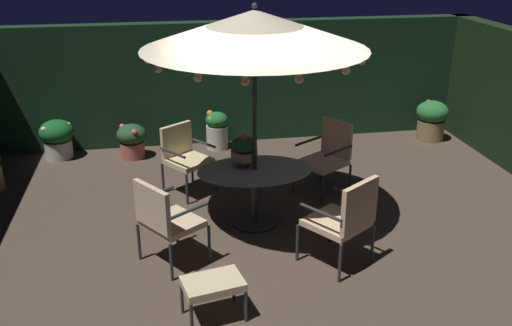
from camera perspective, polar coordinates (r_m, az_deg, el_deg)
The scene contains 14 objects.
ground_plane at distance 7.28m, azimuth 1.54°, elevation -6.41°, with size 8.60×7.00×0.02m, color #48392E.
hedge_backdrop_rear at distance 9.99m, azimuth -2.24°, elevation 8.18°, with size 8.60×0.30×2.10m, color black.
patio_dining_table at distance 7.12m, azimuth -0.12°, elevation -1.96°, with size 1.44×1.01×0.74m.
patio_umbrella at distance 6.57m, azimuth -0.14°, elevation 13.30°, with size 2.63×2.63×2.76m.
centerpiece_planter at distance 7.08m, azimuth -1.21°, elevation 1.44°, with size 0.34×0.34×0.41m.
patio_chair_north at distance 6.29m, azimuth -9.20°, elevation -5.40°, with size 0.82×0.84×1.01m.
patio_chair_northeast at distance 6.27m, azimuth 9.00°, elevation -5.36°, with size 0.87×0.87×1.07m.
patio_chair_east at distance 8.05m, azimuth 7.30°, elevation 1.01°, with size 0.82×0.81×1.04m.
patio_chair_southeast at distance 8.07m, azimuth -7.26°, elevation 0.95°, with size 0.79×0.79×0.97m.
ottoman_footrest at distance 5.52m, azimuth -4.36°, elevation -12.19°, with size 0.63×0.49×0.43m.
potted_plant_back_center at distance 9.85m, azimuth -19.42°, elevation 2.47°, with size 0.55×0.55×0.65m.
potted_plant_front_corner at distance 10.61m, azimuth 17.29°, elevation 4.27°, with size 0.56×0.56×0.71m.
potted_plant_back_right at distance 9.54m, azimuth -12.42°, elevation 2.32°, with size 0.48×0.48×0.57m.
potted_plant_back_left at distance 9.73m, azimuth -3.97°, elevation 3.40°, with size 0.38×0.38×0.66m.
Camera 1 is at (-1.30, -6.25, 3.50)m, focal length 39.65 mm.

